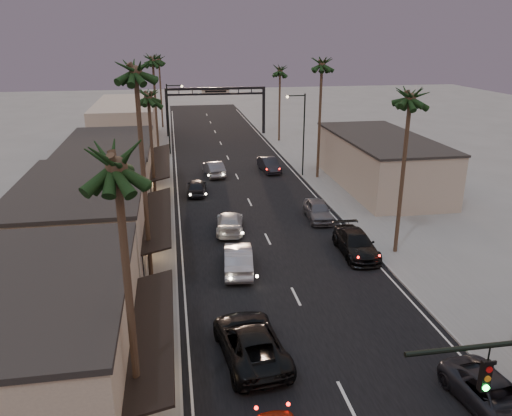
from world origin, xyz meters
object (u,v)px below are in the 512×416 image
object	(u,v)px
palm_rb	(322,60)
oncoming_pickup	(250,342)
streetlight_right	(301,128)
palm_la	(115,153)
palm_rc	(280,67)
palm_lb	(135,64)
palm_ld	(152,57)
arch	(216,99)
streetlight_left	(170,114)
oncoming_silver	(238,259)
curbside_black	(356,244)
curbside_near	(495,397)
palm_far	(159,57)
palm_lc	(148,91)
palm_ra	(411,91)

from	to	relation	value
palm_rb	oncoming_pickup	xyz separation A→B (m)	(-12.22, -30.38, -11.56)
streetlight_right	palm_la	xyz separation A→B (m)	(-15.52, -36.00, 6.11)
palm_rc	palm_lb	bearing A→B (deg)	-112.27
palm_lb	palm_ld	distance (m)	33.01
arch	streetlight_left	bearing A→B (deg)	-119.97
oncoming_silver	curbside_black	world-z (taller)	oncoming_silver
curbside_near	palm_lb	bearing A→B (deg)	129.62
oncoming_pickup	streetlight_right	bearing A→B (deg)	-114.92
curbside_near	palm_far	bearing A→B (deg)	94.76
palm_rc	curbside_black	xyz separation A→B (m)	(-2.92, -39.75, -9.65)
oncoming_pickup	palm_lb	bearing A→B (deg)	-65.64
curbside_black	palm_rb	bearing A→B (deg)	83.22
arch	palm_rb	xyz separation A→B (m)	(8.60, -26.00, 6.88)
arch	palm_ld	size ratio (longest dim) A/B	1.07
oncoming_pickup	streetlight_left	bearing A→B (deg)	-92.10
curbside_near	palm_rb	bearing A→B (deg)	78.88
streetlight_right	oncoming_silver	size ratio (longest dim) A/B	1.74
curbside_near	curbside_black	distance (m)	16.03
palm_la	curbside_near	world-z (taller)	palm_la
palm_ld	palm_rb	bearing A→B (deg)	-32.60
streetlight_right	palm_far	bearing A→B (deg)	114.76
palm_rb	oncoming_silver	size ratio (longest dim) A/B	2.74
palm_rb	curbside_black	size ratio (longest dim) A/B	2.51
arch	oncoming_pickup	distance (m)	56.69
palm_lc	oncoming_pickup	size ratio (longest dim) A/B	1.98
curbside_black	palm_lc	bearing A→B (deg)	142.20
streetlight_left	oncoming_pickup	distance (m)	44.73
palm_lb	palm_ld	size ratio (longest dim) A/B	1.07
arch	curbside_near	distance (m)	62.24
streetlight_right	palm_lb	world-z (taller)	palm_lb
streetlight_left	oncoming_silver	bearing A→B (deg)	-83.51
palm_lc	palm_far	size ratio (longest dim) A/B	0.92
arch	palm_far	xyz separation A→B (m)	(-8.30, 8.00, 5.91)
streetlight_right	palm_ld	bearing A→B (deg)	147.21
palm_lb	palm_far	distance (m)	56.03
arch	palm_ra	bearing A→B (deg)	-79.41
palm_rc	curbside_black	size ratio (longest dim) A/B	2.16
curbside_near	palm_lc	bearing A→B (deg)	110.75
palm_rc	palm_far	size ratio (longest dim) A/B	0.92
arch	palm_far	distance (m)	12.96
palm_rb	palm_ra	bearing A→B (deg)	-90.00
curbside_black	streetlight_right	bearing A→B (deg)	88.21
palm_la	palm_rb	distance (m)	39.01
oncoming_silver	palm_far	bearing A→B (deg)	-78.26
palm_lb	curbside_black	size ratio (longest dim) A/B	2.69
oncoming_pickup	curbside_near	xyz separation A→B (m)	(9.44, -5.40, -0.14)
palm_lc	palm_rc	bearing A→B (deg)	58.44
palm_rc	palm_ld	bearing A→B (deg)	-152.38
palm_lb	curbside_black	world-z (taller)	palm_lb
streetlight_right	oncoming_pickup	world-z (taller)	streetlight_right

